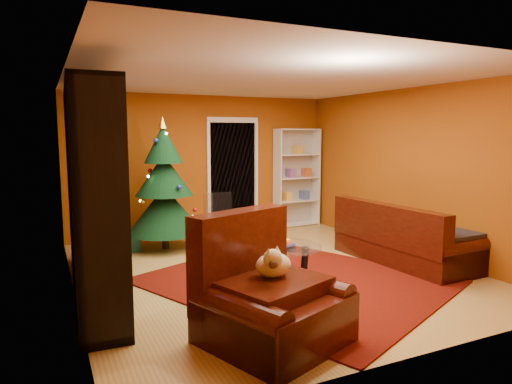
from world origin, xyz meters
name	(u,v)px	position (x,y,z in m)	size (l,w,h in m)	color
floor	(268,272)	(0.00, 0.00, -0.03)	(5.00, 5.50, 0.05)	#B08C44
ceiling	(269,77)	(0.00, 0.00, 2.62)	(5.00, 5.50, 0.05)	silver
wall_back	(203,165)	(0.00, 2.77, 1.30)	(5.00, 0.05, 2.60)	#94470D
wall_left	(68,186)	(-2.52, 0.00, 1.30)	(0.05, 5.50, 2.60)	#94470D
wall_right	(410,171)	(2.52, 0.00, 1.30)	(0.05, 5.50, 2.60)	#94470D
doorway	(233,177)	(0.60, 2.73, 1.05)	(1.06, 0.60, 2.16)	black
rug	(296,281)	(0.10, -0.60, 0.01)	(2.94, 3.43, 0.02)	#570F06
media_unit	(91,193)	(-2.27, 0.06, 1.20)	(0.48, 3.12, 2.39)	black
christmas_tree	(164,185)	(-0.99, 1.81, 1.05)	(1.22, 1.22, 2.18)	black
gift_box_teal	(127,241)	(-1.59, 1.90, 0.16)	(0.33, 0.33, 0.33)	#1E6863
gift_box_green	(213,238)	(-0.23, 1.61, 0.14)	(0.28, 0.28, 0.28)	#22532A
gift_box_red	(134,236)	(-1.38, 2.48, 0.10)	(0.21, 0.21, 0.21)	#AB1414
white_bookshelf	(297,178)	(1.95, 2.57, 0.99)	(0.94, 0.34, 2.04)	white
armchair	(274,292)	(-0.95, -2.00, 0.47)	(1.20, 1.20, 0.94)	black
dog	(273,265)	(-0.93, -1.93, 0.70)	(0.40, 0.30, 0.31)	beige
sofa	(406,232)	(2.02, -0.48, 0.45)	(2.11, 0.95, 0.91)	black
coffee_table	(287,263)	(0.01, -0.50, 0.23)	(0.89, 0.89, 0.56)	gray
acrylic_chair	(218,228)	(-0.36, 0.99, 0.44)	(0.45, 0.49, 0.87)	#66605B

